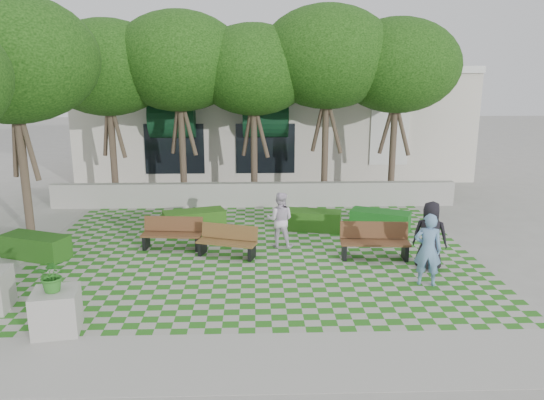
{
  "coord_description": "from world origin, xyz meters",
  "views": [
    {
      "loc": [
        0.01,
        -13.09,
        5.01
      ],
      "look_at": [
        0.5,
        1.5,
        1.4
      ],
      "focal_mm": 35.0,
      "sensor_mm": 36.0,
      "label": 1
    }
  ],
  "objects_px": {
    "bench_east": "(375,242)",
    "hedge_west": "(36,247)",
    "bench_mid": "(228,242)",
    "planter_front": "(56,302)",
    "person_dark": "(430,236)",
    "person_white": "(280,220)",
    "hedge_east": "(380,221)",
    "person_blue": "(428,250)",
    "hedge_midleft": "(194,221)",
    "bench_west": "(172,234)",
    "hedge_midright": "(312,220)"
  },
  "relations": [
    {
      "from": "hedge_east",
      "to": "person_white",
      "type": "xyz_separation_m",
      "value": [
        -3.27,
        -1.48,
        0.49
      ]
    },
    {
      "from": "bench_mid",
      "to": "bench_west",
      "type": "bearing_deg",
      "value": 174.65
    },
    {
      "from": "bench_east",
      "to": "person_dark",
      "type": "xyz_separation_m",
      "value": [
        1.22,
        -0.84,
        0.42
      ]
    },
    {
      "from": "bench_west",
      "to": "hedge_east",
      "type": "relative_size",
      "value": 0.96
    },
    {
      "from": "bench_mid",
      "to": "bench_west",
      "type": "xyz_separation_m",
      "value": [
        -1.61,
        0.71,
        0.02
      ]
    },
    {
      "from": "bench_west",
      "to": "person_dark",
      "type": "relative_size",
      "value": 0.99
    },
    {
      "from": "bench_west",
      "to": "hedge_west",
      "type": "distance_m",
      "value": 3.67
    },
    {
      "from": "hedge_midleft",
      "to": "person_blue",
      "type": "xyz_separation_m",
      "value": [
        5.99,
        -4.52,
        0.55
      ]
    },
    {
      "from": "hedge_west",
      "to": "person_blue",
      "type": "relative_size",
      "value": 1.05
    },
    {
      "from": "hedge_east",
      "to": "hedge_west",
      "type": "distance_m",
      "value": 10.2
    },
    {
      "from": "hedge_east",
      "to": "person_blue",
      "type": "height_order",
      "value": "person_blue"
    },
    {
      "from": "bench_mid",
      "to": "planter_front",
      "type": "bearing_deg",
      "value": -108.02
    },
    {
      "from": "person_blue",
      "to": "hedge_midleft",
      "type": "bearing_deg",
      "value": -23.21
    },
    {
      "from": "person_blue",
      "to": "hedge_west",
      "type": "bearing_deg",
      "value": 1.53
    },
    {
      "from": "hedge_midleft",
      "to": "person_white",
      "type": "relative_size",
      "value": 1.18
    },
    {
      "from": "bench_mid",
      "to": "hedge_east",
      "type": "relative_size",
      "value": 0.94
    },
    {
      "from": "hedge_west",
      "to": "planter_front",
      "type": "bearing_deg",
      "value": -63.85
    },
    {
      "from": "hedge_midleft",
      "to": "person_white",
      "type": "distance_m",
      "value": 3.13
    },
    {
      "from": "hedge_east",
      "to": "hedge_midleft",
      "type": "distance_m",
      "value": 5.91
    },
    {
      "from": "person_blue",
      "to": "person_dark",
      "type": "distance_m",
      "value": 1.11
    },
    {
      "from": "bench_east",
      "to": "bench_west",
      "type": "height_order",
      "value": "bench_east"
    },
    {
      "from": "hedge_midleft",
      "to": "person_dark",
      "type": "height_order",
      "value": "person_dark"
    },
    {
      "from": "hedge_west",
      "to": "person_dark",
      "type": "xyz_separation_m",
      "value": [
        10.43,
        -1.15,
        0.57
      ]
    },
    {
      "from": "bench_west",
      "to": "hedge_west",
      "type": "relative_size",
      "value": 0.95
    },
    {
      "from": "hedge_east",
      "to": "person_blue",
      "type": "relative_size",
      "value": 1.04
    },
    {
      "from": "bench_west",
      "to": "hedge_west",
      "type": "xyz_separation_m",
      "value": [
        -3.61,
        -0.68,
        -0.11
      ]
    },
    {
      "from": "bench_west",
      "to": "hedge_west",
      "type": "bearing_deg",
      "value": -163.37
    },
    {
      "from": "hedge_east",
      "to": "person_white",
      "type": "bearing_deg",
      "value": -155.65
    },
    {
      "from": "bench_mid",
      "to": "person_white",
      "type": "xyz_separation_m",
      "value": [
        1.48,
        0.75,
        0.39
      ]
    },
    {
      "from": "bench_east",
      "to": "hedge_west",
      "type": "xyz_separation_m",
      "value": [
        -9.21,
        0.32,
        -0.14
      ]
    },
    {
      "from": "bench_west",
      "to": "hedge_midright",
      "type": "distance_m",
      "value": 4.5
    },
    {
      "from": "hedge_west",
      "to": "planter_front",
      "type": "height_order",
      "value": "planter_front"
    },
    {
      "from": "person_blue",
      "to": "bench_east",
      "type": "bearing_deg",
      "value": -52.36
    },
    {
      "from": "person_blue",
      "to": "person_dark",
      "type": "xyz_separation_m",
      "value": [
        0.39,
        1.04,
        0.01
      ]
    },
    {
      "from": "hedge_east",
      "to": "hedge_midright",
      "type": "distance_m",
      "value": 2.17
    },
    {
      "from": "hedge_midright",
      "to": "planter_front",
      "type": "height_order",
      "value": "planter_front"
    },
    {
      "from": "hedge_east",
      "to": "planter_front",
      "type": "distance_m",
      "value": 10.19
    },
    {
      "from": "hedge_west",
      "to": "bench_east",
      "type": "bearing_deg",
      "value": -1.96
    },
    {
      "from": "bench_mid",
      "to": "bench_east",
      "type": "bearing_deg",
      "value": 14.34
    },
    {
      "from": "hedge_midright",
      "to": "person_blue",
      "type": "bearing_deg",
      "value": -63.61
    },
    {
      "from": "person_dark",
      "to": "person_white",
      "type": "distance_m",
      "value": 4.18
    },
    {
      "from": "bench_mid",
      "to": "planter_front",
      "type": "distance_m",
      "value": 5.26
    },
    {
      "from": "bench_mid",
      "to": "person_white",
      "type": "height_order",
      "value": "person_white"
    },
    {
      "from": "bench_west",
      "to": "person_blue",
      "type": "height_order",
      "value": "person_blue"
    },
    {
      "from": "bench_mid",
      "to": "hedge_west",
      "type": "relative_size",
      "value": 0.93
    },
    {
      "from": "hedge_midright",
      "to": "person_dark",
      "type": "relative_size",
      "value": 1.02
    },
    {
      "from": "planter_front",
      "to": "person_white",
      "type": "distance_m",
      "value": 6.78
    },
    {
      "from": "hedge_east",
      "to": "hedge_midright",
      "type": "height_order",
      "value": "hedge_east"
    },
    {
      "from": "hedge_midright",
      "to": "person_dark",
      "type": "height_order",
      "value": "person_dark"
    },
    {
      "from": "bench_east",
      "to": "person_white",
      "type": "relative_size",
      "value": 1.17
    }
  ]
}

